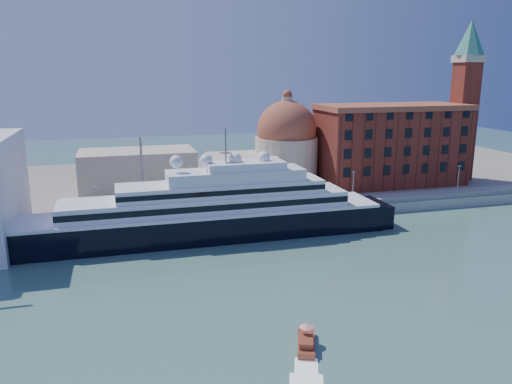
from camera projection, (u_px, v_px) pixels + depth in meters
name	position (u px, v px, depth m)	size (l,w,h in m)	color
ground	(274.00, 274.00, 86.49)	(400.00, 400.00, 0.00)	#39635A
quay	(231.00, 215.00, 118.04)	(180.00, 10.00, 2.50)	gray
land	(202.00, 181.00, 156.50)	(260.00, 72.00, 2.00)	slate
quay_fence	(235.00, 213.00, 113.40)	(180.00, 0.10, 1.20)	slate
superyacht	(186.00, 218.00, 103.82)	(90.16, 12.50, 26.94)	black
service_barge	(47.00, 252.00, 95.03)	(12.17, 4.11, 2.73)	white
water_taxi	(306.00, 342.00, 63.37)	(4.29, 6.77, 3.05)	maroon
warehouse	(390.00, 144.00, 145.54)	(43.00, 19.00, 23.25)	maroon
campanile	(465.00, 91.00, 148.31)	(8.40, 8.40, 47.00)	maroon
church	(234.00, 158.00, 139.67)	(66.00, 18.00, 25.50)	beige
lamp_posts	(177.00, 184.00, 111.11)	(120.80, 2.40, 18.00)	slate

